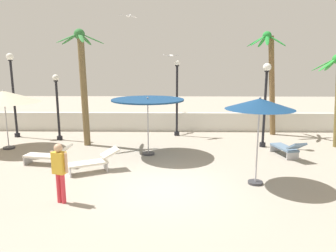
{
  "coord_description": "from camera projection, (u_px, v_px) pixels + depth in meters",
  "views": [
    {
      "loc": [
        0.23,
        -9.59,
        3.91
      ],
      "look_at": [
        0.0,
        3.0,
        1.4
      ],
      "focal_mm": 33.94,
      "sensor_mm": 36.0,
      "label": 1
    }
  ],
  "objects": [
    {
      "name": "lamp_post_2",
      "position": [
        265.0,
        96.0,
        14.59
      ],
      "size": [
        0.37,
        0.37,
        3.9
      ],
      "color": "black",
      "rests_on": "ground_plane"
    },
    {
      "name": "palm_tree_1",
      "position": [
        83.0,
        76.0,
        14.76
      ],
      "size": [
        2.17,
        2.18,
        5.44
      ],
      "color": "brown",
      "rests_on": "ground_plane"
    },
    {
      "name": "ground_plane",
      "position": [
        166.0,
        187.0,
        10.17
      ],
      "size": [
        56.0,
        56.0,
        0.0
      ],
      "primitive_type": "plane",
      "color": "#9E9384"
    },
    {
      "name": "boundary_wall",
      "position": [
        170.0,
        122.0,
        18.46
      ],
      "size": [
        25.2,
        0.3,
        1.07
      ],
      "primitive_type": "cube",
      "color": "silver",
      "rests_on": "ground_plane"
    },
    {
      "name": "lamp_post_1",
      "position": [
        13.0,
        86.0,
        16.53
      ],
      "size": [
        0.37,
        0.37,
        4.4
      ],
      "color": "black",
      "rests_on": "ground_plane"
    },
    {
      "name": "seagull_2",
      "position": [
        172.0,
        56.0,
        16.56
      ],
      "size": [
        0.91,
        0.53,
        0.14
      ],
      "color": "white"
    },
    {
      "name": "lounge_chair_1",
      "position": [
        287.0,
        148.0,
        13.35
      ],
      "size": [
        0.96,
        1.94,
        0.83
      ],
      "color": "#B7B7BC",
      "rests_on": "ground_plane"
    },
    {
      "name": "lounge_chair_0",
      "position": [
        48.0,
        155.0,
        12.32
      ],
      "size": [
        1.94,
        0.83,
        0.84
      ],
      "color": "#B7B7BC",
      "rests_on": "ground_plane"
    },
    {
      "name": "lamp_post_0",
      "position": [
        57.0,
        103.0,
        16.02
      ],
      "size": [
        0.32,
        0.32,
        3.35
      ],
      "color": "black",
      "rests_on": "ground_plane"
    },
    {
      "name": "seagull_0",
      "position": [
        129.0,
        16.0,
        17.81
      ],
      "size": [
        0.96,
        1.15,
        0.14
      ],
      "color": "white"
    },
    {
      "name": "patio_umbrella_1",
      "position": [
        260.0,
        105.0,
        9.94
      ],
      "size": [
        2.18,
        2.18,
        2.88
      ],
      "color": "#333338",
      "rests_on": "ground_plane"
    },
    {
      "name": "patio_umbrella_0",
      "position": [
        148.0,
        102.0,
        13.36
      ],
      "size": [
        3.06,
        3.06,
        2.5
      ],
      "color": "#333338",
      "rests_on": "ground_plane"
    },
    {
      "name": "guest_0",
      "position": [
        60.0,
        167.0,
        8.84
      ],
      "size": [
        0.53,
        0.35,
        1.73
      ],
      "color": "#D8333F",
      "rests_on": "ground_plane"
    },
    {
      "name": "lamp_post_3",
      "position": [
        177.0,
        95.0,
        16.98
      ],
      "size": [
        0.3,
        0.3,
        4.06
      ],
      "color": "black",
      "rests_on": "ground_plane"
    },
    {
      "name": "lounge_chair_2",
      "position": [
        94.0,
        161.0,
        11.53
      ],
      "size": [
        1.89,
        1.33,
        0.82
      ],
      "color": "#B7B7BC",
      "rests_on": "ground_plane"
    },
    {
      "name": "palm_tree_2",
      "position": [
        270.0,
        72.0,
        16.99
      ],
      "size": [
        2.06,
        2.11,
        5.54
      ],
      "color": "brown",
      "rests_on": "ground_plane"
    },
    {
      "name": "patio_umbrella_2",
      "position": [
        4.0,
        97.0,
        14.26
      ],
      "size": [
        3.17,
        3.17,
        2.72
      ],
      "color": "#333338",
      "rests_on": "ground_plane"
    }
  ]
}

